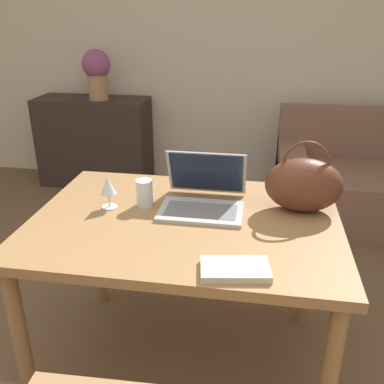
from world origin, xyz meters
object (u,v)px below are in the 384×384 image
Objects in this scene: drinking_glass at (144,193)px; handbag at (304,184)px; laptop at (204,193)px; wine_glass at (108,187)px; flower_vase at (97,71)px; couch at (369,184)px.

handbag is (0.67, 0.07, 0.06)m from drinking_glass.
laptop is 1.09× the size of handbag.
drinking_glass is at bearing -174.42° from handbag.
wine_glass reaches higher than drinking_glass.
laptop is 2.31m from flower_vase.
drinking_glass is (-0.25, -0.04, -0.00)m from laptop.
drinking_glass is at bearing -170.24° from laptop.
drinking_glass is 0.37× the size of handbag.
handbag is (0.42, 0.02, 0.06)m from laptop.
flower_vase reaches higher than wine_glass.
laptop is (-1.11, -1.65, 0.56)m from couch.
couch is 1.87m from handbag.
wine_glass is 0.44× the size of handbag.
couch is at bearing -7.52° from flower_vase.
handbag reaches higher than wine_glass.
handbag is at bearing -49.86° from flower_vase.
laptop is at bearing 12.49° from wine_glass.
wine_glass is (-0.40, -0.09, 0.03)m from laptop.
flower_vase reaches higher than laptop.
flower_vase is at bearing 130.14° from handbag.
couch is at bearing 56.11° from laptop.
handbag is (-0.69, -1.63, 0.62)m from couch.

